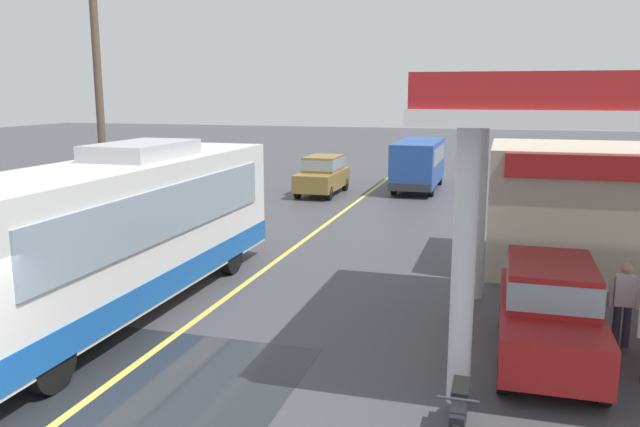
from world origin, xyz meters
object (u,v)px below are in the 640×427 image
object	(u,v)px
car_at_pump	(549,306)
pedestrian_near_pump	(624,300)
coach_bus_main	(122,235)
minibus_opposing_lane	(419,160)
car_trailing_behind_bus	(323,173)
motorcycle_parked_forecourt	(459,411)

from	to	relation	value
car_at_pump	pedestrian_near_pump	size ratio (longest dim) A/B	2.53
coach_bus_main	minibus_opposing_lane	size ratio (longest dim) A/B	1.80
car_at_pump	car_trailing_behind_bus	world-z (taller)	same
pedestrian_near_pump	car_trailing_behind_bus	distance (m)	19.38
minibus_opposing_lane	car_trailing_behind_bus	distance (m)	5.01
car_at_pump	motorcycle_parked_forecourt	world-z (taller)	car_at_pump
minibus_opposing_lane	car_trailing_behind_bus	bearing A→B (deg)	-147.07
car_at_pump	motorcycle_parked_forecourt	xyz separation A→B (m)	(-1.35, -3.28, -0.57)
coach_bus_main	pedestrian_near_pump	world-z (taller)	coach_bus_main
car_at_pump	pedestrian_near_pump	bearing A→B (deg)	36.45
car_at_pump	pedestrian_near_pump	xyz separation A→B (m)	(1.41, 1.04, -0.08)
car_at_pump	minibus_opposing_lane	world-z (taller)	minibus_opposing_lane
pedestrian_near_pump	car_trailing_behind_bus	size ratio (longest dim) A/B	0.40
pedestrian_near_pump	car_at_pump	bearing A→B (deg)	-143.55
coach_bus_main	minibus_opposing_lane	distance (m)	20.11
car_at_pump	minibus_opposing_lane	distance (m)	20.62
car_at_pump	pedestrian_near_pump	distance (m)	1.76
coach_bus_main	car_at_pump	xyz separation A→B (m)	(8.97, -0.30, -0.71)
motorcycle_parked_forecourt	pedestrian_near_pump	xyz separation A→B (m)	(2.76, 4.32, 0.49)
minibus_opposing_lane	car_trailing_behind_bus	size ratio (longest dim) A/B	1.46
coach_bus_main	car_trailing_behind_bus	world-z (taller)	coach_bus_main
car_at_pump	car_trailing_behind_bus	size ratio (longest dim) A/B	1.00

